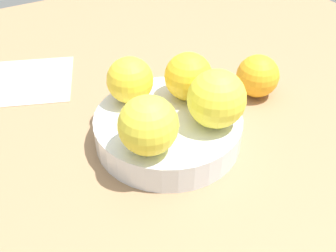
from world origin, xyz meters
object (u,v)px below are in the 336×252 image
at_px(orange_in_bowl_3, 130,80).
at_px(folded_napkin, 29,80).
at_px(fruit_bowl, 168,129).
at_px(orange_in_bowl_1, 148,125).
at_px(orange_in_bowl_2, 217,99).
at_px(orange_loose_0, 258,76).
at_px(orange_in_bowl_0, 188,76).

relative_size(orange_in_bowl_3, folded_napkin, 0.45).
bearing_deg(fruit_bowl, orange_in_bowl_1, -139.66).
xyz_separation_m(orange_in_bowl_2, orange_loose_0, (0.12, 0.07, -0.04)).
distance_m(orange_in_bowl_0, orange_in_bowl_3, 0.08).
xyz_separation_m(orange_in_bowl_1, orange_loose_0, (0.22, 0.07, -0.04)).
relative_size(orange_in_bowl_1, folded_napkin, 0.51).
relative_size(orange_in_bowl_2, folded_napkin, 0.53).
bearing_deg(orange_in_bowl_2, orange_in_bowl_3, 125.67).
distance_m(orange_in_bowl_2, orange_in_bowl_3, 0.12).
bearing_deg(orange_in_bowl_1, orange_in_bowl_0, 35.53).
bearing_deg(orange_in_bowl_3, fruit_bowl, -67.12).
distance_m(orange_in_bowl_3, orange_loose_0, 0.20).
bearing_deg(orange_in_bowl_1, orange_in_bowl_2, 1.53).
bearing_deg(fruit_bowl, orange_loose_0, 9.09).
height_order(fruit_bowl, orange_in_bowl_0, orange_in_bowl_0).
relative_size(orange_in_bowl_0, orange_in_bowl_1, 0.93).
height_order(fruit_bowl, orange_in_bowl_3, orange_in_bowl_3).
distance_m(orange_in_bowl_0, orange_in_bowl_1, 0.11).
bearing_deg(orange_in_bowl_1, folded_napkin, 105.49).
bearing_deg(orange_in_bowl_2, fruit_bowl, 139.16).
distance_m(fruit_bowl, orange_in_bowl_0, 0.07).
relative_size(orange_in_bowl_0, orange_in_bowl_3, 1.04).
height_order(orange_in_bowl_1, folded_napkin, orange_in_bowl_1).
bearing_deg(fruit_bowl, orange_in_bowl_3, 112.88).
bearing_deg(fruit_bowl, folded_napkin, 118.03).
distance_m(fruit_bowl, orange_in_bowl_2, 0.08).
relative_size(fruit_bowl, orange_in_bowl_1, 2.77).
bearing_deg(orange_in_bowl_1, fruit_bowl, 40.34).
distance_m(fruit_bowl, folded_napkin, 0.26).
xyz_separation_m(orange_in_bowl_3, folded_napkin, (-0.10, 0.18, -0.07)).
xyz_separation_m(fruit_bowl, orange_loose_0, (0.17, 0.03, 0.01)).
bearing_deg(orange_in_bowl_0, orange_in_bowl_2, -90.66).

